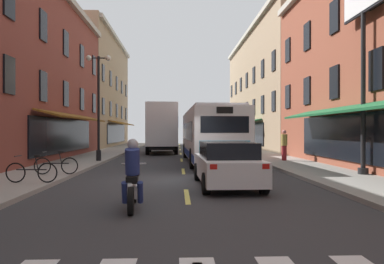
# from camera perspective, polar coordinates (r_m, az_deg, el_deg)

# --- Properties ---
(ground_plane) EXTENTS (34.80, 80.00, 0.10)m
(ground_plane) POSITION_cam_1_polar(r_m,az_deg,el_deg) (14.14, -1.14, -7.53)
(ground_plane) COLOR #333335
(lane_centre_dashes) EXTENTS (0.14, 73.90, 0.01)m
(lane_centre_dashes) POSITION_cam_1_polar(r_m,az_deg,el_deg) (13.88, -1.12, -7.45)
(lane_centre_dashes) COLOR #DBCC4C
(lane_centre_dashes) RESTS_ON ground
(sidewalk_left) EXTENTS (3.00, 80.00, 0.14)m
(sidewalk_left) POSITION_cam_1_polar(r_m,az_deg,el_deg) (15.20, -24.14, -6.55)
(sidewalk_left) COLOR gray
(sidewalk_left) RESTS_ON ground
(sidewalk_right) EXTENTS (3.00, 80.00, 0.14)m
(sidewalk_right) POSITION_cam_1_polar(r_m,az_deg,el_deg) (15.41, 21.51, -6.46)
(sidewalk_right) COLOR gray
(sidewalk_right) RESTS_ON ground
(billboard_sign) EXTENTS (0.40, 3.15, 7.99)m
(billboard_sign) POSITION_cam_1_polar(r_m,az_deg,el_deg) (16.77, 24.72, 15.68)
(billboard_sign) COLOR black
(billboard_sign) RESTS_ON sidewalk_right
(transit_bus) EXTENTS (2.87, 11.89, 3.08)m
(transit_bus) POSITION_cam_1_polar(r_m,az_deg,el_deg) (21.59, 2.63, -0.42)
(transit_bus) COLOR silver
(transit_bus) RESTS_ON ground
(box_truck) EXTENTS (2.68, 7.10, 3.98)m
(box_truck) POSITION_cam_1_polar(r_m,az_deg,el_deg) (30.50, -4.61, 0.50)
(box_truck) COLOR #B21E19
(box_truck) RESTS_ON ground
(sedan_near) EXTENTS (2.05, 4.59, 1.39)m
(sedan_near) POSITION_cam_1_polar(r_m,az_deg,el_deg) (39.36, -4.43, -1.46)
(sedan_near) COLOR #144723
(sedan_near) RESTS_ON ground
(sedan_mid) EXTENTS (2.01, 4.54, 1.48)m
(sedan_mid) POSITION_cam_1_polar(r_m,az_deg,el_deg) (12.44, 5.38, -4.90)
(sedan_mid) COLOR silver
(sedan_mid) RESTS_ON ground
(motorcycle_rider) EXTENTS (0.62, 2.07, 1.66)m
(motorcycle_rider) POSITION_cam_1_polar(r_m,az_deg,el_deg) (9.02, -9.06, -7.08)
(motorcycle_rider) COLOR black
(motorcycle_rider) RESTS_ON ground
(bicycle_near) EXTENTS (1.71, 0.48, 0.91)m
(bicycle_near) POSITION_cam_1_polar(r_m,az_deg,el_deg) (13.42, -23.31, -5.59)
(bicycle_near) COLOR black
(bicycle_near) RESTS_ON sidewalk_left
(bicycle_mid) EXTENTS (1.71, 0.48, 0.91)m
(bicycle_mid) POSITION_cam_1_polar(r_m,az_deg,el_deg) (15.63, -20.06, -4.77)
(bicycle_mid) COLOR black
(bicycle_mid) RESTS_ON sidewalk_left
(pedestrian_mid) EXTENTS (0.36, 0.36, 1.76)m
(pedestrian_mid) POSITION_cam_1_polar(r_m,az_deg,el_deg) (22.15, 13.91, -1.89)
(pedestrian_mid) COLOR maroon
(pedestrian_mid) RESTS_ON sidewalk_right
(street_lamp_twin) EXTENTS (1.42, 0.32, 6.02)m
(street_lamp_twin) POSITION_cam_1_polar(r_m,az_deg,el_deg) (21.97, -14.09, 4.37)
(street_lamp_twin) COLOR black
(street_lamp_twin) RESTS_ON sidewalk_left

